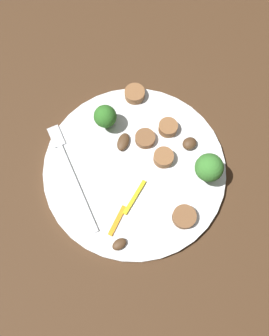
% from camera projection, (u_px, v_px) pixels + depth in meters
% --- Properties ---
extents(ground_plane, '(1.40, 1.40, 0.00)m').
position_uv_depth(ground_plane, '(134.00, 171.00, 0.56)').
color(ground_plane, '#422B19').
extents(plate, '(0.28, 0.28, 0.01)m').
position_uv_depth(plate, '(134.00, 169.00, 0.56)').
color(plate, white).
rests_on(plate, ground_plane).
extents(fork, '(0.18, 0.05, 0.00)m').
position_uv_depth(fork, '(70.00, 169.00, 0.55)').
color(fork, silver).
rests_on(fork, plate).
extents(broccoli_floret_0, '(0.04, 0.04, 0.06)m').
position_uv_depth(broccoli_floret_0, '(209.00, 168.00, 0.51)').
color(broccoli_floret_0, '#408630').
rests_on(broccoli_floret_0, plate).
extents(broccoli_floret_1, '(0.03, 0.03, 0.05)m').
position_uv_depth(broccoli_floret_1, '(105.00, 117.00, 0.55)').
color(broccoli_floret_1, '#347525').
rests_on(broccoli_floret_1, plate).
extents(sausage_slice_0, '(0.04, 0.04, 0.01)m').
position_uv_depth(sausage_slice_0, '(184.00, 217.00, 0.52)').
color(sausage_slice_0, brown).
rests_on(sausage_slice_0, plate).
extents(sausage_slice_1, '(0.04, 0.04, 0.01)m').
position_uv_depth(sausage_slice_1, '(168.00, 128.00, 0.56)').
color(sausage_slice_1, brown).
rests_on(sausage_slice_1, plate).
extents(sausage_slice_2, '(0.03, 0.03, 0.02)m').
position_uv_depth(sausage_slice_2, '(164.00, 158.00, 0.55)').
color(sausage_slice_2, brown).
rests_on(sausage_slice_2, plate).
extents(sausage_slice_3, '(0.04, 0.04, 0.01)m').
position_uv_depth(sausage_slice_3, '(135.00, 94.00, 0.58)').
color(sausage_slice_3, brown).
rests_on(sausage_slice_3, plate).
extents(sausage_slice_4, '(0.04, 0.04, 0.01)m').
position_uv_depth(sausage_slice_4, '(145.00, 138.00, 0.56)').
color(sausage_slice_4, brown).
rests_on(sausage_slice_4, plate).
extents(mushroom_0, '(0.03, 0.03, 0.01)m').
position_uv_depth(mushroom_0, '(123.00, 142.00, 0.56)').
color(mushroom_0, '#4C331E').
rests_on(mushroom_0, plate).
extents(mushroom_1, '(0.02, 0.02, 0.01)m').
position_uv_depth(mushroom_1, '(189.00, 143.00, 0.56)').
color(mushroom_1, '#4C331E').
rests_on(mushroom_1, plate).
extents(mushroom_2, '(0.02, 0.02, 0.01)m').
position_uv_depth(mushroom_2, '(119.00, 244.00, 0.51)').
color(mushroom_2, '#4C331E').
rests_on(mushroom_2, plate).
extents(pepper_strip_0, '(0.03, 0.06, 0.00)m').
position_uv_depth(pepper_strip_0, '(135.00, 197.00, 0.53)').
color(pepper_strip_0, yellow).
rests_on(pepper_strip_0, plate).
extents(pepper_strip_1, '(0.03, 0.04, 0.00)m').
position_uv_depth(pepper_strip_1, '(117.00, 221.00, 0.52)').
color(pepper_strip_1, orange).
rests_on(pepper_strip_1, plate).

